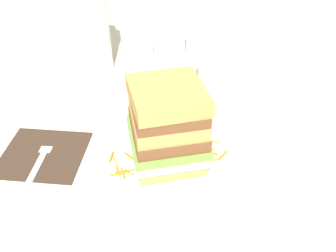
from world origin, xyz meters
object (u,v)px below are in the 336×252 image
Objects in this scene: napkin_dark at (44,153)px; water_bottle at (88,11)px; main_plate at (167,160)px; sandwich at (167,126)px; juice_glass at (217,74)px; empty_tumbler_0 at (199,37)px; fork at (39,161)px; empty_tumbler_1 at (137,45)px; knife at (265,160)px.

napkin_dark is 0.45× the size of water_bottle.
sandwich reaches higher than main_plate.
juice_glass is 0.17m from empty_tumbler_0.
main_plate is 2.49× the size of juice_glass.
fork is 1.63× the size of juice_glass.
empty_tumbler_1 is at bearing 103.24° from main_plate.
empty_tumbler_1 is at bearing 68.77° from napkin_dark.
sandwich is at bearing -99.41° from empty_tumbler_0.
napkin_dark is 1.74× the size of empty_tumbler_1.
sandwich is at bearing -175.64° from knife.
empty_tumbler_0 is 0.15m from empty_tumbler_1.
main_plate is 0.23m from juice_glass.
napkin_dark is (-0.21, 0.02, -0.01)m from main_plate.
empty_tumbler_0 reaches higher than knife.
juice_glass is at bearing 66.41° from sandwich.
empty_tumbler_0 is (-0.03, 0.17, 0.00)m from juice_glass.
main_plate reaches higher than knife.
knife is 0.38m from empty_tumbler_0.
juice_glass is (0.30, 0.19, 0.04)m from napkin_dark.
water_bottle reaches higher than empty_tumbler_1.
juice_glass is at bearing 108.71° from knife.
sandwich is (0.00, 0.00, 0.07)m from main_plate.
sandwich reaches higher than juice_glass.
sandwich is at bearing -76.74° from empty_tumbler_1.
main_plate is 3.24× the size of empty_tumbler_1.
fork is at bearing -125.46° from empty_tumbler_0.
knife is at bearing -40.45° from water_bottle.
empty_tumbler_0 is 1.18× the size of empty_tumbler_1.
empty_tumbler_0 is (0.27, 0.36, 0.05)m from napkin_dark.
empty_tumbler_1 is (0.13, 0.33, 0.04)m from napkin_dark.
juice_glass is at bearing -37.59° from empty_tumbler_1.
juice_glass is at bearing 32.79° from napkin_dark.
empty_tumbler_0 is at bearing 104.91° from knife.
napkin_dark is at bearing -126.98° from empty_tumbler_0.
napkin_dark is at bearing -97.36° from water_bottle.
knife is at bearing 4.39° from main_plate.
sandwich is at bearing -4.82° from napkin_dark.
empty_tumbler_0 is at bearing 19.19° from water_bottle.
fork is at bearing -178.72° from sandwich.
napkin_dark is 0.68× the size of knife.
main_plate is 0.21m from fork.
knife is at bearing -75.09° from empty_tumbler_0.
sandwich reaches higher than empty_tumbler_0.
empty_tumbler_1 is (-0.14, -0.03, -0.01)m from empty_tumbler_0.
empty_tumbler_0 is at bearing 53.02° from napkin_dark.
sandwich is at bearing 62.01° from main_plate.
napkin_dark is 0.36m from juice_glass.
empty_tumbler_0 is (0.06, 0.38, 0.04)m from main_plate.
empty_tumbler_0 is (0.24, 0.08, -0.09)m from water_bottle.
juice_glass reaches higher than empty_tumbler_1.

